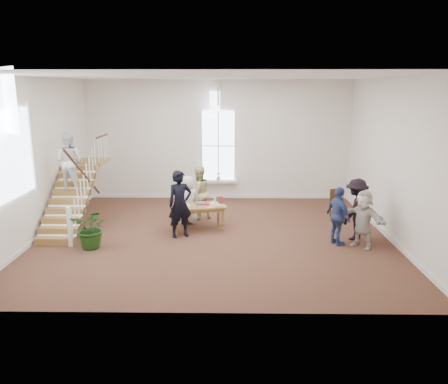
{
  "coord_description": "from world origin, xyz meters",
  "views": [
    {
      "loc": [
        0.46,
        -12.08,
        4.2
      ],
      "look_at": [
        0.28,
        0.4,
        1.21
      ],
      "focal_mm": 35.0,
      "sensor_mm": 36.0,
      "label": 1
    }
  ],
  "objects_px": {
    "woman_cluster_a": "(338,216)",
    "side_chair": "(337,202)",
    "elderly_woman": "(188,200)",
    "floor_plant": "(92,228)",
    "library_table": "(198,208)",
    "person_yellow": "(199,193)",
    "woman_cluster_b": "(356,209)",
    "woman_cluster_c": "(363,219)",
    "police_officer": "(180,204)"
  },
  "relations": [
    {
      "from": "woman_cluster_a",
      "to": "woman_cluster_b",
      "type": "bearing_deg",
      "value": -76.1
    },
    {
      "from": "library_table",
      "to": "person_yellow",
      "type": "distance_m",
      "value": 1.11
    },
    {
      "from": "library_table",
      "to": "person_yellow",
      "type": "height_order",
      "value": "person_yellow"
    },
    {
      "from": "person_yellow",
      "to": "woman_cluster_c",
      "type": "height_order",
      "value": "person_yellow"
    },
    {
      "from": "woman_cluster_b",
      "to": "person_yellow",
      "type": "bearing_deg",
      "value": -72.86
    },
    {
      "from": "person_yellow",
      "to": "woman_cluster_c",
      "type": "relative_size",
      "value": 1.11
    },
    {
      "from": "elderly_woman",
      "to": "woman_cluster_a",
      "type": "height_order",
      "value": "woman_cluster_a"
    },
    {
      "from": "library_table",
      "to": "woman_cluster_c",
      "type": "relative_size",
      "value": 1.12
    },
    {
      "from": "woman_cluster_a",
      "to": "floor_plant",
      "type": "height_order",
      "value": "woman_cluster_a"
    },
    {
      "from": "police_officer",
      "to": "side_chair",
      "type": "bearing_deg",
      "value": -4.38
    },
    {
      "from": "floor_plant",
      "to": "woman_cluster_a",
      "type": "bearing_deg",
      "value": 3.05
    },
    {
      "from": "floor_plant",
      "to": "side_chair",
      "type": "bearing_deg",
      "value": 22.23
    },
    {
      "from": "woman_cluster_c",
      "to": "floor_plant",
      "type": "xyz_separation_m",
      "value": [
        -7.23,
        -0.15,
        -0.23
      ]
    },
    {
      "from": "woman_cluster_a",
      "to": "police_officer",
      "type": "bearing_deg",
      "value": 59.17
    },
    {
      "from": "elderly_woman",
      "to": "floor_plant",
      "type": "relative_size",
      "value": 1.38
    },
    {
      "from": "police_officer",
      "to": "floor_plant",
      "type": "relative_size",
      "value": 1.74
    },
    {
      "from": "library_table",
      "to": "woman_cluster_a",
      "type": "distance_m",
      "value": 4.1
    },
    {
      "from": "elderly_woman",
      "to": "woman_cluster_b",
      "type": "height_order",
      "value": "woman_cluster_b"
    },
    {
      "from": "person_yellow",
      "to": "woman_cluster_b",
      "type": "height_order",
      "value": "person_yellow"
    },
    {
      "from": "woman_cluster_b",
      "to": "elderly_woman",
      "type": "bearing_deg",
      "value": -66.31
    },
    {
      "from": "woman_cluster_a",
      "to": "woman_cluster_c",
      "type": "relative_size",
      "value": 1.02
    },
    {
      "from": "woman_cluster_a",
      "to": "side_chair",
      "type": "xyz_separation_m",
      "value": [
        0.59,
        2.6,
        -0.28
      ]
    },
    {
      "from": "library_table",
      "to": "woman_cluster_b",
      "type": "relative_size",
      "value": 1.01
    },
    {
      "from": "person_yellow",
      "to": "floor_plant",
      "type": "bearing_deg",
      "value": 12.35
    },
    {
      "from": "library_table",
      "to": "elderly_woman",
      "type": "xyz_separation_m",
      "value": [
        -0.36,
        0.59,
        0.09
      ]
    },
    {
      "from": "library_table",
      "to": "woman_cluster_a",
      "type": "relative_size",
      "value": 1.09
    },
    {
      "from": "library_table",
      "to": "person_yellow",
      "type": "relative_size",
      "value": 1.0
    },
    {
      "from": "person_yellow",
      "to": "floor_plant",
      "type": "height_order",
      "value": "person_yellow"
    },
    {
      "from": "library_table",
      "to": "floor_plant",
      "type": "xyz_separation_m",
      "value": [
        -2.72,
        -1.61,
        -0.12
      ]
    },
    {
      "from": "police_officer",
      "to": "floor_plant",
      "type": "distance_m",
      "value": 2.49
    },
    {
      "from": "woman_cluster_a",
      "to": "side_chair",
      "type": "distance_m",
      "value": 2.68
    },
    {
      "from": "woman_cluster_a",
      "to": "woman_cluster_b",
      "type": "relative_size",
      "value": 0.92
    },
    {
      "from": "library_table",
      "to": "side_chair",
      "type": "bearing_deg",
      "value": 2.27
    },
    {
      "from": "elderly_woman",
      "to": "woman_cluster_a",
      "type": "bearing_deg",
      "value": 131.37
    },
    {
      "from": "elderly_woman",
      "to": "woman_cluster_c",
      "type": "relative_size",
      "value": 0.97
    },
    {
      "from": "police_officer",
      "to": "woman_cluster_a",
      "type": "distance_m",
      "value": 4.41
    },
    {
      "from": "woman_cluster_a",
      "to": "woman_cluster_c",
      "type": "height_order",
      "value": "woman_cluster_a"
    },
    {
      "from": "floor_plant",
      "to": "library_table",
      "type": "bearing_deg",
      "value": 30.68
    },
    {
      "from": "library_table",
      "to": "person_yellow",
      "type": "xyz_separation_m",
      "value": [
        -0.06,
        1.09,
        0.2
      ]
    },
    {
      "from": "woman_cluster_a",
      "to": "woman_cluster_c",
      "type": "xyz_separation_m",
      "value": [
        0.61,
        -0.2,
        -0.02
      ]
    },
    {
      "from": "elderly_woman",
      "to": "floor_plant",
      "type": "distance_m",
      "value": 3.24
    },
    {
      "from": "woman_cluster_c",
      "to": "floor_plant",
      "type": "distance_m",
      "value": 7.24
    },
    {
      "from": "floor_plant",
      "to": "side_chair",
      "type": "distance_m",
      "value": 7.79
    },
    {
      "from": "person_yellow",
      "to": "woman_cluster_a",
      "type": "relative_size",
      "value": 1.09
    },
    {
      "from": "person_yellow",
      "to": "woman_cluster_b",
      "type": "xyz_separation_m",
      "value": [
        4.56,
        -1.9,
        -0.0
      ]
    },
    {
      "from": "woman_cluster_a",
      "to": "woman_cluster_b",
      "type": "distance_m",
      "value": 0.75
    },
    {
      "from": "police_officer",
      "to": "side_chair",
      "type": "distance_m",
      "value": 5.36
    },
    {
      "from": "library_table",
      "to": "floor_plant",
      "type": "height_order",
      "value": "floor_plant"
    },
    {
      "from": "library_table",
      "to": "woman_cluster_b",
      "type": "bearing_deg",
      "value": -24.48
    },
    {
      "from": "police_officer",
      "to": "side_chair",
      "type": "relative_size",
      "value": 2.04
    }
  ]
}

